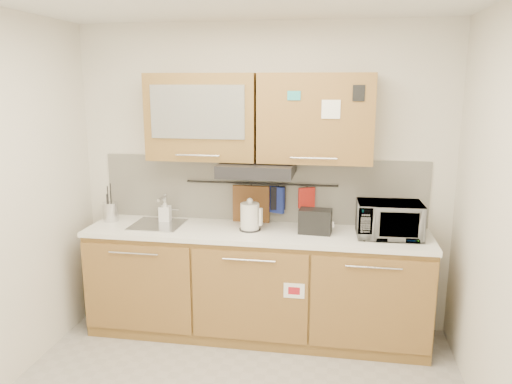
% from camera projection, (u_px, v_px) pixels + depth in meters
% --- Properties ---
extents(wall_back, '(3.20, 0.00, 3.20)m').
position_uv_depth(wall_back, '(262.00, 178.00, 4.31)').
color(wall_back, silver).
rests_on(wall_back, ground).
extents(base_cabinet, '(2.80, 0.64, 0.88)m').
position_uv_depth(base_cabinet, '(256.00, 289.00, 4.20)').
color(base_cabinet, olive).
rests_on(base_cabinet, floor).
extents(countertop, '(2.82, 0.62, 0.04)m').
position_uv_depth(countertop, '(256.00, 233.00, 4.09)').
color(countertop, white).
rests_on(countertop, base_cabinet).
extents(backsplash, '(2.80, 0.02, 0.56)m').
position_uv_depth(backsplash, '(262.00, 189.00, 4.32)').
color(backsplash, silver).
rests_on(backsplash, countertop).
extents(upper_cabinets, '(1.82, 0.37, 0.70)m').
position_uv_depth(upper_cabinets, '(258.00, 117.00, 4.02)').
color(upper_cabinets, olive).
rests_on(upper_cabinets, wall_back).
extents(range_hood, '(0.60, 0.46, 0.10)m').
position_uv_depth(range_hood, '(257.00, 169.00, 4.04)').
color(range_hood, black).
rests_on(range_hood, upper_cabinets).
extents(sink, '(0.42, 0.40, 0.26)m').
position_uv_depth(sink, '(158.00, 224.00, 4.24)').
color(sink, silver).
rests_on(sink, countertop).
extents(utensil_rail, '(1.30, 0.02, 0.02)m').
position_uv_depth(utensil_rail, '(261.00, 184.00, 4.27)').
color(utensil_rail, black).
rests_on(utensil_rail, backsplash).
extents(utensil_crock, '(0.16, 0.16, 0.33)m').
position_uv_depth(utensil_crock, '(111.00, 211.00, 4.35)').
color(utensil_crock, silver).
rests_on(utensil_crock, countertop).
extents(kettle, '(0.20, 0.19, 0.27)m').
position_uv_depth(kettle, '(250.00, 217.00, 4.08)').
color(kettle, silver).
rests_on(kettle, countertop).
extents(toaster, '(0.27, 0.17, 0.20)m').
position_uv_depth(toaster, '(315.00, 221.00, 4.00)').
color(toaster, black).
rests_on(toaster, countertop).
extents(microwave, '(0.51, 0.36, 0.28)m').
position_uv_depth(microwave, '(389.00, 220.00, 3.89)').
color(microwave, '#999999').
rests_on(microwave, countertop).
extents(soap_bottle, '(0.10, 0.10, 0.21)m').
position_uv_depth(soap_bottle, '(165.00, 210.00, 4.32)').
color(soap_bottle, '#999999').
rests_on(soap_bottle, countertop).
extents(cutting_board, '(0.32, 0.03, 0.40)m').
position_uv_depth(cutting_board, '(251.00, 208.00, 4.31)').
color(cutting_board, brown).
rests_on(cutting_board, utensil_rail).
extents(oven_mitt, '(0.14, 0.08, 0.23)m').
position_uv_depth(oven_mitt, '(277.00, 200.00, 4.26)').
color(oven_mitt, navy).
rests_on(oven_mitt, utensil_rail).
extents(dark_pouch, '(0.13, 0.06, 0.20)m').
position_uv_depth(dark_pouch, '(278.00, 198.00, 4.25)').
color(dark_pouch, black).
rests_on(dark_pouch, utensil_rail).
extents(pot_holder, '(0.14, 0.07, 0.17)m').
position_uv_depth(pot_holder, '(307.00, 198.00, 4.21)').
color(pot_holder, '#B31F17').
rests_on(pot_holder, utensil_rail).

